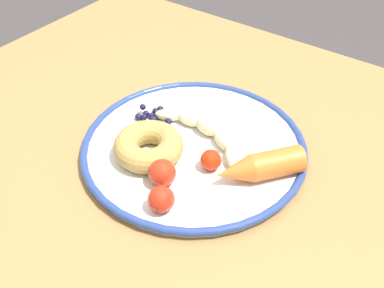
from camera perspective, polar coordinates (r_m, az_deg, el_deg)
The scene contains 9 objects.
dining_table at distance 0.80m, azimuth 0.21°, elevation -6.03°, with size 1.07×0.86×0.77m.
plate at distance 0.73m, azimuth -0.00°, elevation -0.17°, with size 0.36×0.36×0.02m.
banana at distance 0.74m, azimuth 1.69°, elevation 1.75°, with size 0.19×0.08×0.03m.
carrot_orange at distance 0.67m, azimuth 8.34°, elevation -2.81°, with size 0.11×0.13×0.04m.
donut at distance 0.70m, azimuth -5.39°, elevation -0.27°, with size 0.11×0.11×0.04m, color #B09148.
blueberry_pile at distance 0.78m, azimuth -4.81°, elevation 3.43°, with size 0.06×0.06×0.02m.
tomato_near at distance 0.68m, azimuth 2.34°, elevation -1.99°, with size 0.03×0.03×0.03m, color red.
tomato_mid at distance 0.66m, azimuth -3.70°, elevation -3.58°, with size 0.04×0.04×0.04m, color red.
tomato_far at distance 0.62m, azimuth -3.82°, elevation -6.82°, with size 0.04×0.04×0.04m, color red.
Camera 1 is at (-0.32, 0.45, 1.26)m, focal length 43.12 mm.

